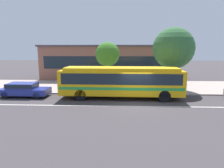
% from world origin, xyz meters
% --- Properties ---
extents(ground_plane, '(120.00, 120.00, 0.00)m').
position_xyz_m(ground_plane, '(0.00, 0.00, 0.00)').
color(ground_plane, '#3C373A').
extents(sidewalk_slab, '(60.00, 8.00, 0.12)m').
position_xyz_m(sidewalk_slab, '(0.00, 7.13, 0.06)').
color(sidewalk_slab, '#A59289').
rests_on(sidewalk_slab, ground_plane).
extents(lane_stripe_center, '(56.00, 0.16, 0.01)m').
position_xyz_m(lane_stripe_center, '(0.00, -0.80, 0.00)').
color(lane_stripe_center, silver).
rests_on(lane_stripe_center, ground_plane).
extents(transit_bus, '(10.80, 2.80, 2.78)m').
position_xyz_m(transit_bus, '(-1.25, 1.78, 1.62)').
color(transit_bus, gold).
rests_on(transit_bus, ground_plane).
extents(sedan_behind_bus, '(4.45, 1.88, 1.29)m').
position_xyz_m(sedan_behind_bus, '(-10.26, 1.99, 0.72)').
color(sedan_behind_bus, navy).
rests_on(sedan_behind_bus, ground_plane).
extents(pedestrian_waiting_near_sign, '(0.48, 0.48, 1.68)m').
position_xyz_m(pedestrian_waiting_near_sign, '(0.42, 5.09, 1.10)').
color(pedestrian_waiting_near_sign, '#363538').
rests_on(pedestrian_waiting_near_sign, sidewalk_slab).
extents(bus_stop_sign, '(0.08, 0.44, 2.57)m').
position_xyz_m(bus_stop_sign, '(2.18, 3.88, 1.76)').
color(bus_stop_sign, gray).
rests_on(bus_stop_sign, sidewalk_slab).
extents(street_tree_near_stop, '(2.65, 2.65, 5.00)m').
position_xyz_m(street_tree_near_stop, '(-2.77, 6.33, 3.76)').
color(street_tree_near_stop, brown).
rests_on(street_tree_near_stop, sidewalk_slab).
extents(street_tree_mid_block, '(4.26, 4.26, 6.45)m').
position_xyz_m(street_tree_mid_block, '(4.11, 5.37, 4.43)').
color(street_tree_mid_block, brown).
rests_on(street_tree_mid_block, sidewalk_slab).
extents(station_building, '(19.36, 6.91, 4.89)m').
position_xyz_m(station_building, '(-2.97, 14.24, 2.45)').
color(station_building, brown).
rests_on(station_building, ground_plane).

